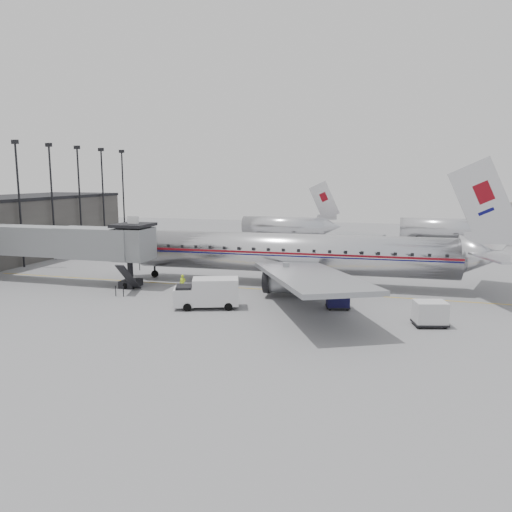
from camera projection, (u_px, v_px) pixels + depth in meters
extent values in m
plane|color=slate|center=(204.00, 301.00, 44.34)|extent=(160.00, 160.00, 0.00)
cube|color=gold|center=(255.00, 289.00, 49.25)|extent=(60.00, 0.15, 0.01)
cube|color=slate|center=(22.00, 240.00, 52.88)|extent=(12.00, 2.80, 3.00)
cube|color=slate|center=(97.00, 243.00, 50.51)|extent=(8.00, 3.00, 3.10)
cube|color=slate|center=(134.00, 244.00, 49.83)|extent=(3.20, 3.60, 3.20)
cube|color=black|center=(133.00, 225.00, 49.53)|extent=(3.40, 3.80, 0.30)
cube|color=white|center=(133.00, 220.00, 49.45)|extent=(1.20, 0.15, 0.80)
cylinder|color=black|center=(130.00, 273.00, 49.99)|extent=(0.56, 0.56, 2.80)
cube|color=black|center=(131.00, 283.00, 50.16)|extent=(1.60, 2.20, 0.70)
cylinder|color=black|center=(126.00, 286.00, 49.21)|extent=(0.30, 0.60, 0.60)
cylinder|color=black|center=(136.00, 282.00, 51.12)|extent=(0.30, 0.60, 0.60)
cube|color=black|center=(128.00, 277.00, 47.50)|extent=(0.90, 3.20, 2.90)
cylinder|color=black|center=(20.00, 206.00, 59.91)|extent=(0.24, 0.24, 15.00)
cube|color=black|center=(15.00, 142.00, 58.72)|extent=(0.90, 0.25, 0.50)
cylinder|color=black|center=(52.00, 203.00, 65.62)|extent=(0.24, 0.24, 15.00)
cube|color=black|center=(49.00, 145.00, 64.43)|extent=(0.90, 0.25, 0.50)
cylinder|color=black|center=(80.00, 201.00, 71.33)|extent=(0.24, 0.24, 15.00)
cube|color=black|center=(77.00, 147.00, 70.13)|extent=(0.90, 0.25, 0.50)
cylinder|color=black|center=(103.00, 199.00, 77.04)|extent=(0.24, 0.24, 15.00)
cube|color=black|center=(101.00, 150.00, 75.84)|extent=(0.90, 0.25, 0.50)
cylinder|color=black|center=(123.00, 197.00, 82.74)|extent=(0.24, 0.24, 15.00)
cube|color=black|center=(122.00, 151.00, 81.55)|extent=(0.90, 0.25, 0.50)
cylinder|color=silver|center=(284.00, 226.00, 84.41)|extent=(14.00, 3.20, 3.20)
cube|color=silver|center=(324.00, 201.00, 81.92)|extent=(5.17, 0.26, 6.52)
cylinder|color=black|center=(258.00, 238.00, 85.93)|extent=(0.24, 0.24, 1.00)
cylinder|color=silver|center=(444.00, 228.00, 81.36)|extent=(14.00, 3.20, 3.20)
cube|color=silver|center=(492.00, 202.00, 78.87)|extent=(5.17, 0.26, 6.52)
cylinder|color=black|center=(415.00, 240.00, 82.88)|extent=(0.24, 0.24, 1.00)
cylinder|color=silver|center=(291.00, 253.00, 50.80)|extent=(32.60, 4.89, 4.01)
cone|color=silver|center=(131.00, 247.00, 55.05)|extent=(3.36, 4.10, 4.01)
cone|color=silver|center=(484.00, 256.00, 46.40)|extent=(4.44, 3.92, 3.81)
cube|color=maroon|center=(291.00, 251.00, 50.76)|extent=(32.60, 4.94, 0.20)
cube|color=#09084C|center=(291.00, 253.00, 50.80)|extent=(32.60, 4.94, 0.11)
cube|color=silver|center=(484.00, 202.00, 45.69)|extent=(6.65, 0.51, 8.32)
cube|color=gray|center=(332.00, 245.00, 59.42)|extent=(12.12, 18.29, 1.29)
cube|color=gray|center=(310.00, 276.00, 40.74)|extent=(12.85, 18.20, 1.29)
cylinder|color=gray|center=(304.00, 261.00, 56.34)|extent=(3.74, 2.37, 2.28)
cylinder|color=gray|center=(286.00, 281.00, 45.54)|extent=(3.74, 2.37, 2.28)
cylinder|color=black|center=(155.00, 271.00, 54.81)|extent=(0.22, 0.22, 1.41)
cylinder|color=black|center=(315.00, 273.00, 53.38)|extent=(0.28, 0.28, 1.52)
cylinder|color=black|center=(315.00, 275.00, 53.42)|extent=(1.09, 0.41, 1.08)
cylinder|color=black|center=(308.00, 284.00, 47.98)|extent=(0.28, 0.28, 1.52)
cylinder|color=black|center=(308.00, 287.00, 48.02)|extent=(1.09, 0.41, 1.08)
cube|color=silver|center=(216.00, 291.00, 41.94)|extent=(4.28, 3.23, 2.22)
cube|color=silver|center=(184.00, 297.00, 41.85)|extent=(2.25, 2.45, 1.48)
cube|color=black|center=(184.00, 289.00, 41.75)|extent=(1.78, 2.11, 0.63)
cylinder|color=black|center=(187.00, 307.00, 41.04)|extent=(0.73, 0.47, 0.68)
cylinder|color=black|center=(189.00, 302.00, 42.91)|extent=(0.73, 0.47, 0.68)
cylinder|color=black|center=(228.00, 307.00, 41.24)|extent=(0.73, 0.47, 0.68)
cylinder|color=black|center=(228.00, 301.00, 43.11)|extent=(0.73, 0.47, 0.68)
cube|color=black|center=(338.00, 299.00, 41.74)|extent=(2.11, 1.78, 1.27)
cube|color=black|center=(338.00, 307.00, 41.85)|extent=(2.22, 1.89, 0.11)
cylinder|color=black|center=(330.00, 309.00, 41.33)|extent=(0.29, 0.17, 0.27)
cylinder|color=black|center=(347.00, 309.00, 41.31)|extent=(0.29, 0.17, 0.27)
cylinder|color=black|center=(328.00, 305.00, 42.41)|extent=(0.29, 0.17, 0.27)
cylinder|color=black|center=(345.00, 306.00, 42.39)|extent=(0.29, 0.17, 0.27)
cube|color=silver|center=(430.00, 312.00, 36.90)|extent=(2.62, 2.22, 1.59)
cube|color=black|center=(430.00, 323.00, 37.03)|extent=(2.76, 2.36, 0.14)
cylinder|color=black|center=(420.00, 326.00, 36.38)|extent=(0.36, 0.22, 0.34)
cylinder|color=black|center=(445.00, 327.00, 36.36)|extent=(0.36, 0.22, 0.34)
cylinder|color=black|center=(415.00, 321.00, 37.72)|extent=(0.36, 0.22, 0.34)
cylinder|color=black|center=(439.00, 321.00, 37.70)|extent=(0.36, 0.22, 0.34)
imported|color=#BCE31A|center=(183.00, 283.00, 47.95)|extent=(0.65, 0.46, 1.66)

